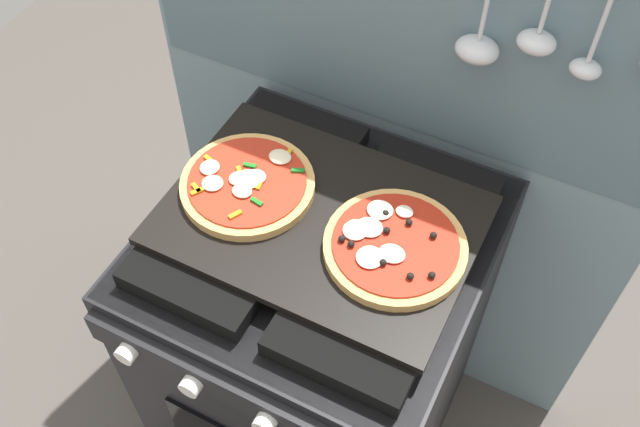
{
  "coord_description": "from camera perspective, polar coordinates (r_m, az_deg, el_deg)",
  "views": [
    {
      "loc": [
        0.35,
        -0.69,
        1.9
      ],
      "look_at": [
        0.0,
        0.0,
        0.93
      ],
      "focal_mm": 40.38,
      "sensor_mm": 36.0,
      "label": 1
    }
  ],
  "objects": [
    {
      "name": "baking_tray",
      "position": [
        1.26,
        -0.0,
        -0.51
      ],
      "size": [
        0.54,
        0.38,
        0.02
      ],
      "primitive_type": "cube",
      "color": "black",
      "rests_on": "stove"
    },
    {
      "name": "pizza_right",
      "position": [
        1.21,
        5.82,
        -2.53
      ],
      "size": [
        0.24,
        0.24,
        0.03
      ],
      "color": "tan",
      "rests_on": "baking_tray"
    },
    {
      "name": "stove",
      "position": [
        1.64,
        -0.03,
        -10.42
      ],
      "size": [
        0.6,
        0.64,
        0.9
      ],
      "color": "black",
      "rests_on": "ground_plane"
    },
    {
      "name": "ground_plane",
      "position": [
        2.05,
        -0.0,
        -16.3
      ],
      "size": [
        4.0,
        4.0,
        0.0
      ],
      "primitive_type": "plane",
      "color": "#4C4742"
    },
    {
      "name": "pizza_left",
      "position": [
        1.29,
        -5.75,
        2.44
      ],
      "size": [
        0.24,
        0.24,
        0.03
      ],
      "color": "tan",
      "rests_on": "baking_tray"
    },
    {
      "name": "kitchen_backsplash",
      "position": [
        1.55,
        5.74,
        5.42
      ],
      "size": [
        1.1,
        0.09,
        1.55
      ],
      "color": "#7A939E",
      "rests_on": "ground_plane"
    }
  ]
}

